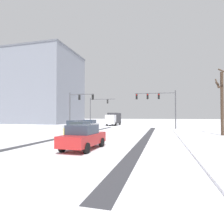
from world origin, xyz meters
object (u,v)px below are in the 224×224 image
box_truck_delivery (114,119)px  car_red_fourth (83,137)px  traffic_signal_near_left (78,103)px  car_white_lead (90,125)px  car_silver_second (75,126)px  car_yellow_cab_third (81,129)px  traffic_signal_near_right (159,101)px  office_building_far_left_block (31,89)px  traffic_signal_far_left (97,107)px  bare_tree_sidewalk_mid (222,101)px

box_truck_delivery → car_red_fourth: bearing=-79.1°
traffic_signal_near_left → car_white_lead: bearing=-31.4°
car_silver_second → car_yellow_cab_third: size_ratio=0.99×
traffic_signal_near_right → traffic_signal_near_left: size_ratio=1.05×
car_white_lead → traffic_signal_near_left: bearing=148.6°
car_white_lead → car_yellow_cab_third: 10.54m
box_truck_delivery → office_building_far_left_block: bearing=164.6°
car_red_fourth → office_building_far_left_block: (-36.27, 40.55, 10.42)m
traffic_signal_far_left → box_truck_delivery: traffic_signal_far_left is taller
traffic_signal_near_left → bare_tree_sidewalk_mid: bare_tree_sidewalk_mid is taller
box_truck_delivery → bare_tree_sidewalk_mid: 26.92m
traffic_signal_near_right → bare_tree_sidewalk_mid: 11.14m
car_white_lead → bare_tree_sidewalk_mid: (18.08, -4.93, 3.17)m
car_silver_second → car_red_fourth: size_ratio=0.99×
car_yellow_cab_third → bare_tree_sidewalk_mid: bearing=18.9°
traffic_signal_near_left → box_truck_delivery: traffic_signal_near_left is taller
traffic_signal_near_right → bare_tree_sidewalk_mid: bearing=-49.9°
traffic_signal_near_right → traffic_signal_near_left: same height
office_building_far_left_block → traffic_signal_far_left: bearing=-23.0°
traffic_signal_near_left → box_truck_delivery: 13.86m
traffic_signal_near_left → traffic_signal_far_left: bearing=89.6°
car_red_fourth → bare_tree_sidewalk_mid: size_ratio=0.56×
car_silver_second → bare_tree_sidewalk_mid: bare_tree_sidewalk_mid is taller
car_red_fourth → traffic_signal_near_right: bearing=77.7°
traffic_signal_far_left → traffic_signal_near_right: (13.91, -8.30, 0.39)m
box_truck_delivery → office_building_far_left_block: 32.59m
car_red_fourth → car_yellow_cab_third: bearing=115.7°
traffic_signal_far_left → car_white_lead: (2.98, -11.86, -3.61)m
traffic_signal_near_left → car_white_lead: size_ratio=1.58×
office_building_far_left_block → box_truck_delivery: bearing=-15.4°
box_truck_delivery → bare_tree_sidewalk_mid: bare_tree_sidewalk_mid is taller
car_white_lead → bare_tree_sidewalk_mid: size_ratio=0.55×
traffic_signal_near_right → car_white_lead: size_ratio=1.65×
car_white_lead → car_red_fourth: (6.40, -17.28, 0.00)m
traffic_signal_far_left → car_white_lead: 12.75m
traffic_signal_near_right → car_white_lead: 12.17m
car_yellow_cab_third → bare_tree_sidewalk_mid: size_ratio=0.56×
car_red_fourth → office_building_far_left_block: office_building_far_left_block is taller
car_red_fourth → bare_tree_sidewalk_mid: (11.68, 12.35, 3.17)m
office_building_far_left_block → car_yellow_cab_third: bearing=-45.5°
traffic_signal_near_right → box_truck_delivery: 16.04m
traffic_signal_far_left → car_red_fourth: traffic_signal_far_left is taller
traffic_signal_near_right → box_truck_delivery: (-10.77, 11.45, -3.18)m
office_building_far_left_block → traffic_signal_near_left: bearing=-38.6°
traffic_signal_near_right → car_red_fourth: bearing=-102.3°
traffic_signal_near_left → car_silver_second: size_ratio=1.57×
bare_tree_sidewalk_mid → car_white_lead: bearing=164.7°
traffic_signal_near_right → office_building_far_left_block: 45.76m
car_white_lead → box_truck_delivery: size_ratio=0.56×
box_truck_delivery → traffic_signal_near_right: bearing=-46.8°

